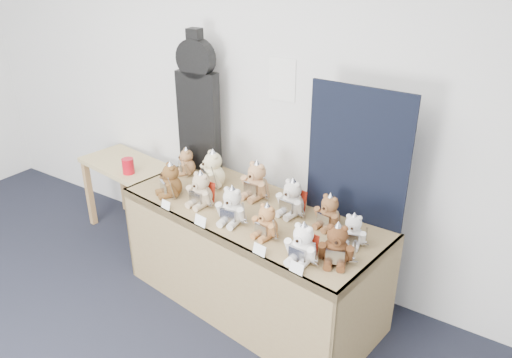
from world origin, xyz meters
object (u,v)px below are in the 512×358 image
Objects in this scene: side_table at (127,175)px; teddy_back_end at (353,231)px; teddy_front_far_left at (170,181)px; display_table at (244,235)px; teddy_back_right at (329,213)px; teddy_front_right at (266,222)px; teddy_back_centre_left at (256,181)px; teddy_front_centre at (232,207)px; guitar_case at (198,104)px; teddy_back_far_left at (186,162)px; teddy_back_centre_right at (292,199)px; teddy_back_left at (212,170)px; teddy_front_end at (336,246)px; red_cup at (128,166)px; teddy_front_far_right at (303,245)px; teddy_front_left at (201,190)px.

teddy_back_end is at bearing 1.60° from side_table.
teddy_back_end is at bearing 34.83° from teddy_front_far_left.
teddy_back_right is at bearing 24.59° from display_table.
teddy_back_centre_left is at bearing 140.47° from teddy_front_right.
side_table is 0.99m from teddy_front_far_left.
side_table is at bearing -174.38° from teddy_back_centre_left.
teddy_back_end is at bearing 6.71° from teddy_front_centre.
display_table is at bearing -37.51° from guitar_case.
teddy_back_centre_left reaches higher than teddy_back_end.
teddy_back_far_left is (0.72, -0.03, 0.31)m from side_table.
teddy_back_centre_left is 0.33m from teddy_back_centre_right.
teddy_back_centre_right is (0.69, -0.05, -0.01)m from teddy_back_left.
side_table is at bearing 147.87° from teddy_front_end.
teddy_front_right reaches higher than display_table.
display_table is 1.78× the size of guitar_case.
teddy_back_centre_left is at bearing 132.79° from teddy_front_end.
teddy_front_far_right is (1.83, -0.43, 0.14)m from red_cup.
guitar_case is at bearing 119.30° from teddy_back_far_left.
teddy_front_far_right is (0.31, -0.11, 0.01)m from teddy_front_right.
red_cup is 2.02m from teddy_front_end.
teddy_front_centre is 0.27m from teddy_front_right.
red_cup is 0.48× the size of teddy_front_far_right.
teddy_back_centre_right is at bearing 152.29° from teddy_back_end.
teddy_back_centre_right reaches higher than teddy_front_right.
teddy_back_centre_left reaches higher than teddy_back_centre_right.
teddy_front_end is at bearing -28.60° from guitar_case.
teddy_back_left is at bearing 29.23° from teddy_back_far_left.
teddy_front_right is (0.27, -0.02, -0.01)m from teddy_front_centre.
teddy_front_right reaches higher than red_cup.
teddy_front_far_right reaches higher than teddy_back_far_left.
teddy_front_far_left reaches higher than display_table.
teddy_back_right is at bearing 102.22° from teddy_front_end.
teddy_back_end is (0.48, -0.12, -0.02)m from teddy_back_centre_right.
teddy_front_right is 1.07m from teddy_back_far_left.
red_cup is at bearing 178.67° from teddy_front_right.
side_table is 2.01m from teddy_back_right.
teddy_back_far_left is at bearing 157.68° from teddy_back_end.
teddy_front_right is 0.51m from teddy_back_end.
teddy_front_end is (0.47, -0.02, 0.01)m from teddy_front_right.
teddy_front_end is 1.09× the size of teddy_back_right.
teddy_back_centre_left is at bearing 37.48° from teddy_back_far_left.
teddy_back_left is (-0.42, 0.35, 0.01)m from teddy_front_centre.
teddy_front_left reaches higher than display_table.
guitar_case is 0.45m from teddy_back_far_left.
teddy_back_left is (-0.43, 0.22, 0.28)m from display_table.
side_table is 2.22m from teddy_back_end.
teddy_front_right is 0.40m from teddy_back_right.
red_cup is 0.72m from teddy_front_far_left.
side_table is 6.66× the size of red_cup.
teddy_back_far_left reaches higher than side_table.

